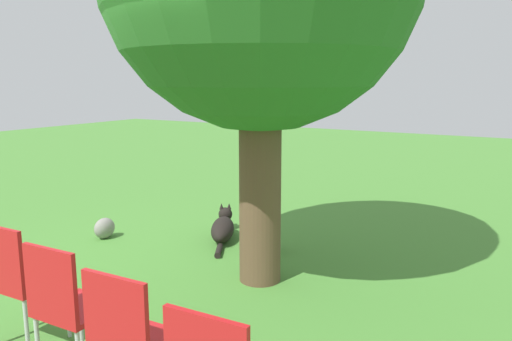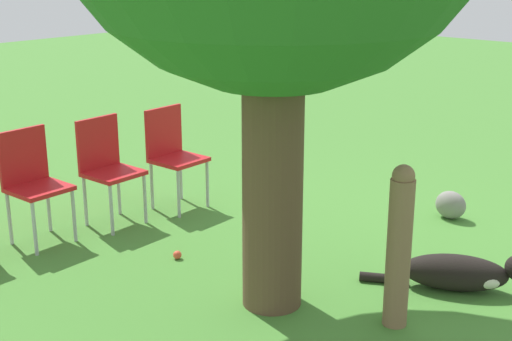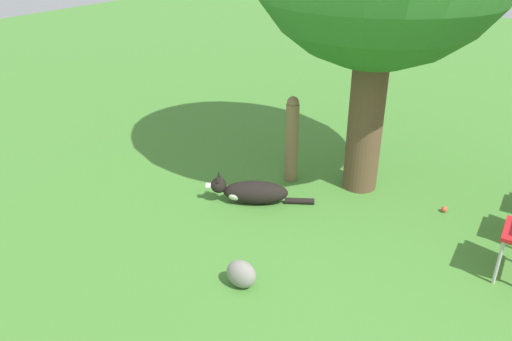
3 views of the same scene
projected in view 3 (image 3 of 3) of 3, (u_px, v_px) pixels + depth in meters
ground_plane at (345, 224)px, 5.36m from camera, size 30.00×30.00×0.00m
dog at (250, 192)px, 5.73m from camera, size 1.13×0.69×0.36m
fence_post at (292, 139)px, 6.06m from camera, size 0.16×0.16×1.09m
tennis_ball at (444, 209)px, 5.58m from camera, size 0.07×0.07×0.07m
garden_rock at (241, 274)px, 4.40m from camera, size 0.29×0.20×0.26m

